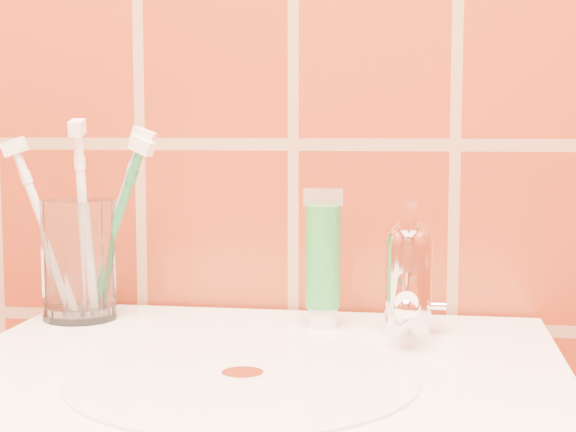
# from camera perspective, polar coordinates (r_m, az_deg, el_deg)

# --- Properties ---
(glass_tumbler) EXTENTS (0.09, 0.09, 0.13)m
(glass_tumbler) POSITION_cam_1_polar(r_m,az_deg,el_deg) (1.00, -13.33, -2.76)
(glass_tumbler) COLOR white
(glass_tumbler) RESTS_ON pedestal_sink
(toothpaste_tube) EXTENTS (0.04, 0.04, 0.15)m
(toothpaste_tube) POSITION_cam_1_polar(r_m,az_deg,el_deg) (0.93, 2.27, -3.05)
(toothpaste_tube) COLOR white
(toothpaste_tube) RESTS_ON pedestal_sink
(faucet) EXTENTS (0.05, 0.11, 0.12)m
(faucet) POSITION_cam_1_polar(r_m,az_deg,el_deg) (0.91, 7.78, -3.69)
(faucet) COLOR white
(faucet) RESTS_ON pedestal_sink
(toothbrush_0) EXTENTS (0.11, 0.10, 0.20)m
(toothbrush_0) POSITION_cam_1_polar(r_m,az_deg,el_deg) (0.99, -15.34, -1.00)
(toothbrush_0) COLOR silver
(toothbrush_0) RESTS_ON glass_tumbler
(toothbrush_1) EXTENTS (0.10, 0.10, 0.21)m
(toothbrush_1) POSITION_cam_1_polar(r_m,az_deg,el_deg) (0.99, -11.22, -0.59)
(toothbrush_1) COLOR #7DA2DE
(toothbrush_1) RESTS_ON glass_tumbler
(toothbrush_2) EXTENTS (0.04, 0.11, 0.23)m
(toothbrush_2) POSITION_cam_1_polar(r_m,az_deg,el_deg) (0.97, -13.05, -0.48)
(toothbrush_2) COLOR white
(toothbrush_2) RESTS_ON glass_tumbler
(toothbrush_3) EXTENTS (0.14, 0.12, 0.21)m
(toothbrush_3) POSITION_cam_1_polar(r_m,az_deg,el_deg) (0.98, -11.21, -0.93)
(toothbrush_3) COLOR #1F773A
(toothbrush_3) RESTS_ON glass_tumbler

